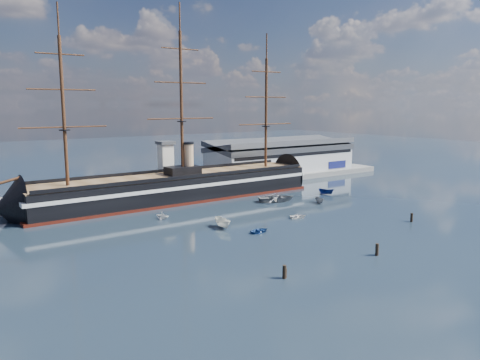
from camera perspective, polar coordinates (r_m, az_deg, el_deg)
ground at (r=126.24m, az=-3.50°, el=-3.98°), size 600.00×600.00×0.00m
quay at (r=161.74m, az=-7.18°, el=-1.12°), size 180.00×18.00×2.00m
warehouse at (r=190.65m, az=5.04°, el=2.90°), size 63.00×21.00×11.60m
quay_tower at (r=154.50m, az=-9.02°, el=2.02°), size 5.00×5.00×15.00m
warship at (r=141.83m, az=-8.29°, el=-0.94°), size 112.98×17.41×53.94m
motorboat_a at (r=110.53m, az=-2.08°, el=-5.88°), size 7.72×3.73×2.97m
motorboat_b at (r=106.82m, az=2.44°, el=-6.42°), size 1.36×3.00×1.37m
motorboat_c at (r=139.83m, az=9.67°, el=-2.80°), size 5.72×3.65×2.15m
motorboat_d at (r=120.53m, az=-9.42°, el=-4.73°), size 6.21×5.20×2.12m
motorboat_e at (r=121.05m, az=7.11°, el=-4.61°), size 1.87×2.95×1.28m
motorboat_f at (r=153.57m, az=10.45°, el=-1.75°), size 6.30×4.29×2.37m
motorboat_g at (r=140.52m, az=4.46°, el=-2.64°), size 4.88×7.27×3.15m
piling_near_left at (r=80.15m, az=5.42°, el=-11.85°), size 0.64×0.64×3.00m
piling_near_mid at (r=94.83m, az=16.32°, el=-8.83°), size 0.64×0.64×3.10m
piling_far_right at (r=123.70m, az=20.16°, el=-4.82°), size 0.64×0.64×2.93m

